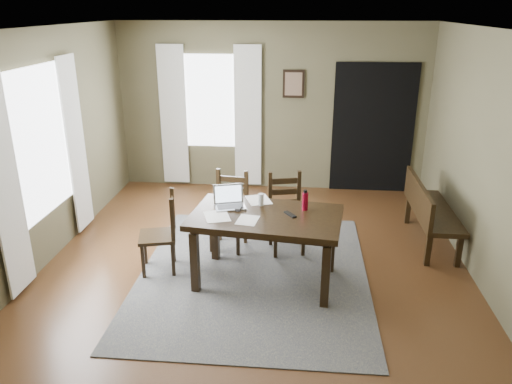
# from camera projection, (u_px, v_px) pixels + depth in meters

# --- Properties ---
(ground) EXTENTS (5.00, 6.00, 0.01)m
(ground) POSITION_uv_depth(u_px,v_px,m) (254.00, 274.00, 5.79)
(ground) COLOR #492C16
(room_shell) EXTENTS (5.02, 6.02, 2.71)m
(room_shell) POSITION_uv_depth(u_px,v_px,m) (253.00, 120.00, 5.15)
(room_shell) COLOR brown
(room_shell) RESTS_ON ground
(rug) EXTENTS (2.60, 3.20, 0.01)m
(rug) POSITION_uv_depth(u_px,v_px,m) (254.00, 273.00, 5.79)
(rug) COLOR #494949
(rug) RESTS_ON ground
(dining_table) EXTENTS (1.71, 1.15, 0.80)m
(dining_table) POSITION_uv_depth(u_px,v_px,m) (266.00, 223.00, 5.39)
(dining_table) COLOR black
(dining_table) RESTS_ON rug
(chair_end) EXTENTS (0.50, 0.50, 0.94)m
(chair_end) POSITION_uv_depth(u_px,v_px,m) (162.00, 234.00, 5.71)
(chair_end) COLOR black
(chair_end) RESTS_ON rug
(chair_back_left) EXTENTS (0.49, 0.49, 0.98)m
(chair_back_left) POSITION_uv_depth(u_px,v_px,m) (230.00, 212.00, 6.28)
(chair_back_left) COLOR black
(chair_back_left) RESTS_ON rug
(chair_back_right) EXTENTS (0.52, 0.52, 0.98)m
(chair_back_right) POSITION_uv_depth(u_px,v_px,m) (286.00, 214.00, 6.21)
(chair_back_right) COLOR black
(chair_back_right) RESTS_ON rug
(bench) EXTENTS (0.47, 1.46, 0.82)m
(bench) POSITION_uv_depth(u_px,v_px,m) (428.00, 208.00, 6.38)
(bench) COLOR black
(bench) RESTS_ON ground
(laptop) EXTENTS (0.40, 0.35, 0.23)m
(laptop) POSITION_uv_depth(u_px,v_px,m) (229.00, 201.00, 5.57)
(laptop) COLOR #B7B7BC
(laptop) RESTS_ON dining_table
(computer_mouse) EXTENTS (0.07, 0.10, 0.03)m
(computer_mouse) POSITION_uv_depth(u_px,v_px,m) (238.00, 209.00, 5.46)
(computer_mouse) COLOR #3F3F42
(computer_mouse) RESTS_ON dining_table
(tv_remote) EXTENTS (0.14, 0.18, 0.02)m
(tv_remote) POSITION_uv_depth(u_px,v_px,m) (290.00, 214.00, 5.33)
(tv_remote) COLOR black
(tv_remote) RESTS_ON dining_table
(drinking_glass) EXTENTS (0.07, 0.07, 0.14)m
(drinking_glass) POSITION_uv_depth(u_px,v_px,m) (261.00, 200.00, 5.58)
(drinking_glass) COLOR silver
(drinking_glass) RESTS_ON dining_table
(water_bottle) EXTENTS (0.09, 0.09, 0.23)m
(water_bottle) POSITION_uv_depth(u_px,v_px,m) (305.00, 201.00, 5.44)
(water_bottle) COLOR maroon
(water_bottle) RESTS_ON dining_table
(paper_a) EXTENTS (0.34, 0.39, 0.00)m
(paper_a) POSITION_uv_depth(u_px,v_px,m) (217.00, 216.00, 5.31)
(paper_a) COLOR white
(paper_a) RESTS_ON dining_table
(paper_c) EXTENTS (0.35, 0.39, 0.00)m
(paper_c) POSITION_uv_depth(u_px,v_px,m) (259.00, 200.00, 5.75)
(paper_c) COLOR white
(paper_c) RESTS_ON dining_table
(paper_e) EXTENTS (0.25, 0.30, 0.00)m
(paper_e) POSITION_uv_depth(u_px,v_px,m) (247.00, 220.00, 5.21)
(paper_e) COLOR white
(paper_e) RESTS_ON dining_table
(window_left) EXTENTS (0.01, 1.30, 1.70)m
(window_left) POSITION_uv_depth(u_px,v_px,m) (40.00, 143.00, 5.68)
(window_left) COLOR white
(window_left) RESTS_ON ground
(window_back) EXTENTS (1.00, 0.01, 1.50)m
(window_back) POSITION_uv_depth(u_px,v_px,m) (210.00, 101.00, 8.13)
(window_back) COLOR white
(window_back) RESTS_ON ground
(curtain_left_near) EXTENTS (0.03, 0.48, 2.30)m
(curtain_left_near) POSITION_uv_depth(u_px,v_px,m) (6.00, 188.00, 5.00)
(curtain_left_near) COLOR silver
(curtain_left_near) RESTS_ON ground
(curtain_left_far) EXTENTS (0.03, 0.48, 2.30)m
(curtain_left_far) POSITION_uv_depth(u_px,v_px,m) (76.00, 145.00, 6.53)
(curtain_left_far) COLOR silver
(curtain_left_far) RESTS_ON ground
(curtain_back_left) EXTENTS (0.44, 0.03, 2.30)m
(curtain_back_left) POSITION_uv_depth(u_px,v_px,m) (173.00, 116.00, 8.25)
(curtain_back_left) COLOR silver
(curtain_back_left) RESTS_ON ground
(curtain_back_right) EXTENTS (0.44, 0.03, 2.30)m
(curtain_back_right) POSITION_uv_depth(u_px,v_px,m) (248.00, 118.00, 8.14)
(curtain_back_right) COLOR silver
(curtain_back_right) RESTS_ON ground
(framed_picture) EXTENTS (0.34, 0.03, 0.44)m
(framed_picture) POSITION_uv_depth(u_px,v_px,m) (294.00, 84.00, 7.91)
(framed_picture) COLOR black
(framed_picture) RESTS_ON ground
(doorway_back) EXTENTS (1.30, 0.03, 2.10)m
(doorway_back) POSITION_uv_depth(u_px,v_px,m) (373.00, 129.00, 8.04)
(doorway_back) COLOR black
(doorway_back) RESTS_ON ground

